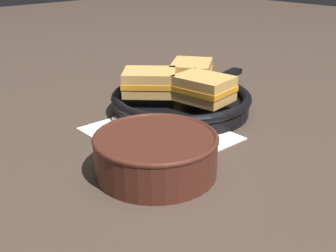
{
  "coord_description": "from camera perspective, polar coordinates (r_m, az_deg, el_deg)",
  "views": [
    {
      "loc": [
        0.5,
        -0.44,
        0.3
      ],
      "look_at": [
        0.03,
        -0.0,
        0.03
      ],
      "focal_mm": 45.0,
      "sensor_mm": 36.0,
      "label": 1
    }
  ],
  "objects": [
    {
      "name": "skillet",
      "position": [
        0.84,
        1.87,
        3.33
      ],
      "size": [
        0.28,
        0.39,
        0.04
      ],
      "color": "black",
      "rests_on": "ground_plane"
    },
    {
      "name": "napkin",
      "position": [
        0.74,
        -1.18,
        -0.95
      ],
      "size": [
        0.24,
        0.2,
        0.0
      ],
      "color": "white",
      "rests_on": "ground_plane"
    },
    {
      "name": "soup_bowl",
      "position": [
        0.6,
        -1.66,
        -3.46
      ],
      "size": [
        0.18,
        0.18,
        0.06
      ],
      "color": "#4C2319",
      "rests_on": "ground_plane"
    },
    {
      "name": "ground_plane",
      "position": [
        0.73,
        -1.34,
        -1.56
      ],
      "size": [
        4.0,
        4.0,
        0.0
      ],
      "primitive_type": "plane",
      "color": "#47382D"
    },
    {
      "name": "sandwich_near_right",
      "position": [
        0.81,
        -2.53,
        5.95
      ],
      "size": [
        0.13,
        0.13,
        0.05
      ],
      "rotation": [
        0.0,
        0.0,
        5.5
      ],
      "color": "tan",
      "rests_on": "skillet"
    },
    {
      "name": "sandwich_near_left",
      "position": [
        0.88,
        3.19,
        7.22
      ],
      "size": [
        0.12,
        0.13,
        0.05
      ],
      "rotation": [
        0.0,
        0.0,
        3.78
      ],
      "color": "tan",
      "rests_on": "skillet"
    },
    {
      "name": "spoon",
      "position": [
        0.73,
        0.17,
        -0.85
      ],
      "size": [
        0.18,
        0.06,
        0.01
      ],
      "rotation": [
        0.0,
        0.0,
        0.23
      ],
      "color": "silver",
      "rests_on": "napkin"
    },
    {
      "name": "sandwich_far_left",
      "position": [
        0.78,
        4.84,
        5.12
      ],
      "size": [
        0.11,
        0.09,
        0.05
      ],
      "rotation": [
        0.0,
        0.0,
        7.99
      ],
      "color": "tan",
      "rests_on": "skillet"
    }
  ]
}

